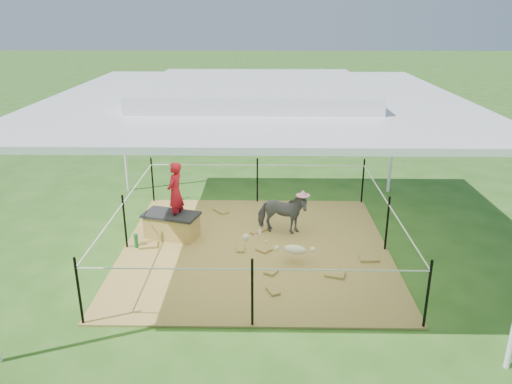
{
  "coord_description": "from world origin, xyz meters",
  "views": [
    {
      "loc": [
        0.14,
        -7.83,
        3.94
      ],
      "look_at": [
        0.0,
        0.6,
        0.85
      ],
      "focal_mm": 35.0,
      "sensor_mm": 36.0,
      "label": 1
    }
  ],
  "objects_px": {
    "straw_bale": "(172,226)",
    "trash_barrel": "(406,135)",
    "picnic_table_near": "(313,127)",
    "woman": "(175,187)",
    "foal": "(295,248)",
    "pony": "(282,213)",
    "picnic_table_far": "(397,120)",
    "distant_person": "(334,123)",
    "green_bottle": "(136,241)"
  },
  "relations": [
    {
      "from": "distant_person",
      "to": "foal",
      "type": "bearing_deg",
      "value": 60.67
    },
    {
      "from": "green_bottle",
      "to": "foal",
      "type": "bearing_deg",
      "value": -10.48
    },
    {
      "from": "straw_bale",
      "to": "pony",
      "type": "xyz_separation_m",
      "value": [
        2.01,
        0.2,
        0.19
      ]
    },
    {
      "from": "trash_barrel",
      "to": "picnic_table_far",
      "type": "bearing_deg",
      "value": 81.47
    },
    {
      "from": "pony",
      "to": "distant_person",
      "type": "bearing_deg",
      "value": -5.63
    },
    {
      "from": "woman",
      "to": "straw_bale",
      "type": "bearing_deg",
      "value": -73.67
    },
    {
      "from": "straw_bale",
      "to": "trash_barrel",
      "type": "height_order",
      "value": "trash_barrel"
    },
    {
      "from": "foal",
      "to": "picnic_table_far",
      "type": "height_order",
      "value": "picnic_table_far"
    },
    {
      "from": "straw_bale",
      "to": "pony",
      "type": "relative_size",
      "value": 0.99
    },
    {
      "from": "pony",
      "to": "picnic_table_far",
      "type": "bearing_deg",
      "value": -17.32
    },
    {
      "from": "pony",
      "to": "picnic_table_far",
      "type": "xyz_separation_m",
      "value": [
        4.22,
        8.48,
        -0.03
      ]
    },
    {
      "from": "pony",
      "to": "picnic_table_near",
      "type": "distance_m",
      "value": 7.55
    },
    {
      "from": "straw_bale",
      "to": "picnic_table_far",
      "type": "distance_m",
      "value": 10.68
    },
    {
      "from": "foal",
      "to": "trash_barrel",
      "type": "distance_m",
      "value": 7.9
    },
    {
      "from": "straw_bale",
      "to": "picnic_table_far",
      "type": "height_order",
      "value": "picnic_table_far"
    },
    {
      "from": "green_bottle",
      "to": "woman",
      "type": "bearing_deg",
      "value": 34.7
    },
    {
      "from": "picnic_table_far",
      "to": "distant_person",
      "type": "distance_m",
      "value": 2.7
    },
    {
      "from": "green_bottle",
      "to": "picnic_table_near",
      "type": "height_order",
      "value": "picnic_table_near"
    },
    {
      "from": "green_bottle",
      "to": "picnic_table_far",
      "type": "distance_m",
      "value": 11.37
    },
    {
      "from": "straw_bale",
      "to": "green_bottle",
      "type": "height_order",
      "value": "straw_bale"
    },
    {
      "from": "foal",
      "to": "distant_person",
      "type": "distance_m",
      "value": 8.47
    },
    {
      "from": "green_bottle",
      "to": "picnic_table_near",
      "type": "relative_size",
      "value": 0.15
    },
    {
      "from": "pony",
      "to": "straw_bale",
      "type": "bearing_deg",
      "value": 104.67
    },
    {
      "from": "straw_bale",
      "to": "picnic_table_near",
      "type": "distance_m",
      "value": 8.31
    },
    {
      "from": "green_bottle",
      "to": "distant_person",
      "type": "relative_size",
      "value": 0.23
    },
    {
      "from": "trash_barrel",
      "to": "picnic_table_near",
      "type": "relative_size",
      "value": 0.56
    },
    {
      "from": "foal",
      "to": "picnic_table_near",
      "type": "distance_m",
      "value": 8.67
    },
    {
      "from": "straw_bale",
      "to": "trash_barrel",
      "type": "distance_m",
      "value": 8.41
    },
    {
      "from": "distant_person",
      "to": "picnic_table_far",
      "type": "bearing_deg",
      "value": -167.92
    },
    {
      "from": "pony",
      "to": "foal",
      "type": "bearing_deg",
      "value": -162.11
    },
    {
      "from": "trash_barrel",
      "to": "picnic_table_far",
      "type": "distance_m",
      "value": 2.66
    },
    {
      "from": "woman",
      "to": "foal",
      "type": "height_order",
      "value": "woman"
    },
    {
      "from": "picnic_table_near",
      "to": "distant_person",
      "type": "bearing_deg",
      "value": -40.8
    },
    {
      "from": "straw_bale",
      "to": "distant_person",
      "type": "relative_size",
      "value": 0.83
    },
    {
      "from": "woman",
      "to": "picnic_table_far",
      "type": "xyz_separation_m",
      "value": [
        6.12,
        8.68,
        -0.6
      ]
    },
    {
      "from": "green_bottle",
      "to": "picnic_table_near",
      "type": "xyz_separation_m",
      "value": [
        3.81,
        8.1,
        0.21
      ]
    },
    {
      "from": "foal",
      "to": "distant_person",
      "type": "xyz_separation_m",
      "value": [
        1.7,
        8.3,
        0.26
      ]
    },
    {
      "from": "straw_bale",
      "to": "picnic_table_far",
      "type": "relative_size",
      "value": 0.48
    },
    {
      "from": "woman",
      "to": "pony",
      "type": "height_order",
      "value": "woman"
    },
    {
      "from": "picnic_table_near",
      "to": "foal",
      "type": "bearing_deg",
      "value": -111.89
    },
    {
      "from": "green_bottle",
      "to": "distant_person",
      "type": "height_order",
      "value": "distant_person"
    },
    {
      "from": "straw_bale",
      "to": "trash_barrel",
      "type": "bearing_deg",
      "value": 46.09
    },
    {
      "from": "green_bottle",
      "to": "picnic_table_far",
      "type": "height_order",
      "value": "picnic_table_far"
    },
    {
      "from": "straw_bale",
      "to": "foal",
      "type": "height_order",
      "value": "foal"
    },
    {
      "from": "picnic_table_near",
      "to": "straw_bale",
      "type": "bearing_deg",
      "value": -127.86
    },
    {
      "from": "distant_person",
      "to": "picnic_table_near",
      "type": "bearing_deg",
      "value": -43.77
    },
    {
      "from": "trash_barrel",
      "to": "picnic_table_far",
      "type": "height_order",
      "value": "trash_barrel"
    },
    {
      "from": "trash_barrel",
      "to": "picnic_table_near",
      "type": "distance_m",
      "value": 3.02
    },
    {
      "from": "woman",
      "to": "foal",
      "type": "bearing_deg",
      "value": 81.7
    },
    {
      "from": "trash_barrel",
      "to": "straw_bale",
      "type": "bearing_deg",
      "value": -133.91
    }
  ]
}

